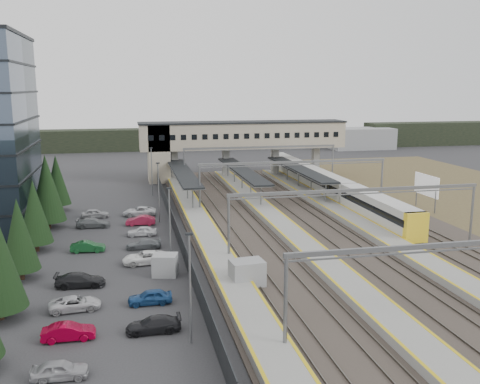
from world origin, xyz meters
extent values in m
plane|color=#2B2B2D|center=(0.00, 0.00, 0.00)|extent=(220.00, 220.00, 0.00)
cylinder|color=black|center=(-22.00, -18.00, 0.60)|extent=(0.44, 0.44, 1.20)
cylinder|color=black|center=(-22.00, -9.00, 0.60)|extent=(0.44, 0.44, 1.20)
cone|color=black|center=(-22.00, -9.00, 4.40)|extent=(3.54, 3.54, 6.80)
cylinder|color=black|center=(-22.00, 0.00, 0.60)|extent=(0.44, 0.44, 1.20)
cone|color=black|center=(-22.00, 0.00, 4.50)|extent=(3.64, 3.64, 7.00)
cylinder|color=black|center=(-22.00, 10.00, 0.60)|extent=(0.44, 0.44, 1.20)
cone|color=black|center=(-22.00, 10.00, 5.25)|extent=(4.42, 4.42, 8.50)
cylinder|color=black|center=(-22.00, 20.00, 0.60)|extent=(0.44, 0.44, 1.20)
cone|color=black|center=(-22.00, 20.00, 4.60)|extent=(3.74, 3.74, 7.20)
imported|color=#98989C|center=(-16.50, -28.00, 0.60)|extent=(3.55, 1.50, 1.20)
imported|color=maroon|center=(-16.50, -22.70, 0.62)|extent=(3.75, 1.35, 1.23)
imported|color=silver|center=(-16.50, -17.40, 0.57)|extent=(4.29, 2.29, 1.15)
imported|color=black|center=(-16.50, -12.10, 0.64)|extent=(4.57, 2.15, 1.29)
imported|color=#144821|center=(-16.50, -1.50, 0.61)|extent=(3.78, 1.61, 1.21)
imported|color=slate|center=(-16.50, 9.10, 0.62)|extent=(4.35, 1.93, 1.24)
imported|color=#A0A1A4|center=(-16.50, 14.40, 0.64)|extent=(3.74, 1.52, 1.27)
imported|color=black|center=(-10.50, -22.70, 0.59)|extent=(4.07, 1.66, 1.18)
imported|color=navy|center=(-10.50, -17.40, 0.62)|extent=(3.66, 1.48, 1.24)
imported|color=white|center=(-10.50, -6.80, 0.65)|extent=(4.82, 2.54, 1.29)
imported|color=slate|center=(-10.50, -1.50, 0.56)|extent=(3.90, 1.59, 1.13)
imported|color=silver|center=(-10.50, 3.80, 0.60)|extent=(3.64, 1.71, 1.20)
imported|color=maroon|center=(-10.50, 9.10, 0.63)|extent=(3.93, 1.65, 1.26)
imported|color=silver|center=(-10.50, 14.40, 0.64)|extent=(4.66, 2.28, 1.27)
cylinder|color=slate|center=(-8.00, -25.00, 4.00)|extent=(0.16, 0.16, 8.00)
cube|color=black|center=(-8.00, -25.00, 8.00)|extent=(0.50, 0.25, 0.15)
cylinder|color=slate|center=(-8.00, -8.00, 4.00)|extent=(0.16, 0.16, 8.00)
cube|color=black|center=(-8.00, -8.00, 8.00)|extent=(0.50, 0.25, 0.15)
cylinder|color=slate|center=(-8.00, 10.00, 4.00)|extent=(0.16, 0.16, 8.00)
cube|color=black|center=(-8.00, 10.00, 8.00)|extent=(0.50, 0.25, 0.15)
cylinder|color=slate|center=(-8.00, 28.00, 4.00)|extent=(0.16, 0.16, 8.00)
cube|color=black|center=(-8.00, 28.00, 8.00)|extent=(0.50, 0.25, 0.15)
cube|color=#26282B|center=(-6.50, 5.00, 1.00)|extent=(0.08, 90.00, 2.00)
cube|color=gray|center=(-1.73, -15.29, 1.24)|extent=(3.18, 2.47, 2.48)
cube|color=gray|center=(-8.75, -10.72, 1.04)|extent=(2.67, 2.39, 2.08)
cube|color=#322C27|center=(12.00, 5.00, 0.10)|extent=(34.00, 90.00, 0.20)
cube|color=#59544C|center=(-0.72, 5.00, 0.28)|extent=(0.08, 90.00, 0.14)
cube|color=#59544C|center=(0.72, 5.00, 0.28)|extent=(0.08, 90.00, 0.14)
cube|color=#59544C|center=(3.28, 5.00, 0.28)|extent=(0.08, 90.00, 0.14)
cube|color=#59544C|center=(4.72, 5.00, 0.28)|extent=(0.08, 90.00, 0.14)
cube|color=#59544C|center=(9.28, 5.00, 0.28)|extent=(0.08, 90.00, 0.14)
cube|color=#59544C|center=(10.72, 5.00, 0.28)|extent=(0.08, 90.00, 0.14)
cube|color=#59544C|center=(13.28, 5.00, 0.28)|extent=(0.08, 90.00, 0.14)
cube|color=#59544C|center=(14.72, 5.00, 0.28)|extent=(0.08, 90.00, 0.14)
cube|color=#59544C|center=(19.28, 5.00, 0.28)|extent=(0.08, 90.00, 0.14)
cube|color=#59544C|center=(20.72, 5.00, 0.28)|extent=(0.08, 90.00, 0.14)
cube|color=#59544C|center=(23.28, 5.00, 0.28)|extent=(0.08, 90.00, 0.14)
cube|color=#59544C|center=(24.72, 5.00, 0.28)|extent=(0.08, 90.00, 0.14)
cube|color=gray|center=(-3.00, 5.00, 0.45)|extent=(3.20, 82.00, 0.90)
cube|color=gold|center=(-4.45, 5.00, 0.91)|extent=(0.25, 82.00, 0.02)
cube|color=gold|center=(-1.55, 5.00, 0.91)|extent=(0.25, 82.00, 0.02)
cube|color=gray|center=(7.00, 5.00, 0.45)|extent=(3.20, 82.00, 0.90)
cube|color=gold|center=(5.55, 5.00, 0.91)|extent=(0.25, 82.00, 0.02)
cube|color=gold|center=(8.45, 5.00, 0.91)|extent=(0.25, 82.00, 0.02)
cube|color=gray|center=(17.00, 5.00, 0.45)|extent=(3.20, 82.00, 0.90)
cube|color=gold|center=(15.55, 5.00, 0.91)|extent=(0.25, 82.00, 0.02)
cube|color=gold|center=(18.45, 5.00, 0.91)|extent=(0.25, 82.00, 0.02)
cube|color=black|center=(-3.00, 27.00, 4.00)|extent=(3.00, 30.00, 0.25)
cube|color=slate|center=(-3.00, 27.00, 3.85)|extent=(3.10, 30.00, 0.12)
cylinder|color=slate|center=(-3.00, 14.00, 2.40)|extent=(0.20, 0.20, 3.10)
cylinder|color=slate|center=(-3.00, 20.50, 2.40)|extent=(0.20, 0.20, 3.10)
cylinder|color=slate|center=(-3.00, 27.00, 2.40)|extent=(0.20, 0.20, 3.10)
cylinder|color=slate|center=(-3.00, 33.50, 2.40)|extent=(0.20, 0.20, 3.10)
cylinder|color=slate|center=(-3.00, 40.00, 2.40)|extent=(0.20, 0.20, 3.10)
cube|color=black|center=(7.00, 27.00, 4.00)|extent=(3.00, 30.00, 0.25)
cube|color=slate|center=(7.00, 27.00, 3.85)|extent=(3.10, 30.00, 0.12)
cylinder|color=slate|center=(7.00, 14.00, 2.40)|extent=(0.20, 0.20, 3.10)
cylinder|color=slate|center=(7.00, 20.50, 2.40)|extent=(0.20, 0.20, 3.10)
cylinder|color=slate|center=(7.00, 27.00, 2.40)|extent=(0.20, 0.20, 3.10)
cylinder|color=slate|center=(7.00, 33.50, 2.40)|extent=(0.20, 0.20, 3.10)
cylinder|color=slate|center=(7.00, 40.00, 2.40)|extent=(0.20, 0.20, 3.10)
cube|color=black|center=(17.00, 27.00, 4.00)|extent=(3.00, 30.00, 0.25)
cube|color=slate|center=(17.00, 27.00, 3.85)|extent=(3.10, 30.00, 0.12)
cylinder|color=slate|center=(17.00, 14.00, 2.40)|extent=(0.20, 0.20, 3.10)
cylinder|color=slate|center=(17.00, 20.50, 2.40)|extent=(0.20, 0.20, 3.10)
cylinder|color=slate|center=(17.00, 27.00, 2.40)|extent=(0.20, 0.20, 3.10)
cylinder|color=slate|center=(17.00, 33.50, 2.40)|extent=(0.20, 0.20, 3.10)
cylinder|color=slate|center=(17.00, 40.00, 2.40)|extent=(0.20, 0.20, 3.10)
cube|color=#A69A85|center=(10.50, 42.00, 8.50)|extent=(40.00, 6.00, 5.00)
cube|color=black|center=(10.50, 42.00, 11.05)|extent=(40.40, 6.40, 0.30)
cube|color=#A69A85|center=(-6.00, 42.00, 5.50)|extent=(4.00, 6.00, 11.00)
cube|color=black|center=(-7.50, 38.98, 8.60)|extent=(1.00, 0.06, 1.00)
cube|color=black|center=(-5.50, 38.98, 8.60)|extent=(1.00, 0.06, 1.00)
cube|color=black|center=(-3.50, 38.98, 8.60)|extent=(1.00, 0.06, 1.00)
cube|color=black|center=(-1.50, 38.98, 8.60)|extent=(1.00, 0.06, 1.00)
cube|color=black|center=(0.50, 38.98, 8.60)|extent=(1.00, 0.06, 1.00)
cube|color=black|center=(2.50, 38.98, 8.60)|extent=(1.00, 0.06, 1.00)
cube|color=black|center=(4.50, 38.98, 8.60)|extent=(1.00, 0.06, 1.00)
cube|color=black|center=(6.50, 38.98, 8.60)|extent=(1.00, 0.06, 1.00)
cube|color=black|center=(8.50, 38.98, 8.60)|extent=(1.00, 0.06, 1.00)
cube|color=black|center=(10.50, 38.98, 8.60)|extent=(1.00, 0.06, 1.00)
cube|color=black|center=(12.50, 38.98, 8.60)|extent=(1.00, 0.06, 1.00)
cube|color=black|center=(14.50, 38.98, 8.60)|extent=(1.00, 0.06, 1.00)
cube|color=black|center=(16.50, 38.98, 8.60)|extent=(1.00, 0.06, 1.00)
cube|color=black|center=(18.50, 38.98, 8.60)|extent=(1.00, 0.06, 1.00)
cube|color=black|center=(20.50, 38.98, 8.60)|extent=(1.00, 0.06, 1.00)
cube|color=black|center=(22.50, 38.98, 8.60)|extent=(1.00, 0.06, 1.00)
cube|color=black|center=(24.50, 38.98, 8.60)|extent=(1.00, 0.06, 1.00)
cube|color=black|center=(26.50, 38.98, 8.60)|extent=(1.00, 0.06, 1.00)
cube|color=black|center=(28.50, 38.98, 8.60)|extent=(1.00, 0.06, 1.00)
cube|color=gray|center=(-4.50, 42.00, 3.00)|extent=(1.20, 1.60, 6.00)
cube|color=gray|center=(-3.00, 42.00, 3.00)|extent=(1.20, 1.60, 6.00)
cube|color=gray|center=(7.00, 42.00, 3.00)|extent=(1.20, 1.60, 6.00)
cube|color=gray|center=(17.00, 42.00, 3.00)|extent=(1.20, 1.60, 6.00)
cube|color=gray|center=(25.50, 42.00, 3.00)|extent=(1.20, 1.60, 6.00)
cylinder|color=slate|center=(-2.00, -28.00, 3.50)|extent=(0.28, 0.28, 7.00)
cube|color=slate|center=(12.00, -28.00, 7.00)|extent=(28.40, 0.25, 0.35)
cube|color=slate|center=(12.00, -28.00, 6.60)|extent=(28.40, 0.12, 0.12)
cylinder|color=slate|center=(-2.00, -8.00, 3.50)|extent=(0.28, 0.28, 7.00)
cylinder|color=slate|center=(26.00, -8.00, 3.50)|extent=(0.28, 0.28, 7.00)
cube|color=slate|center=(12.00, -8.00, 7.00)|extent=(28.40, 0.25, 0.35)
cube|color=slate|center=(12.00, -8.00, 6.60)|extent=(28.40, 0.12, 0.12)
cylinder|color=slate|center=(-2.00, 14.00, 3.50)|extent=(0.28, 0.28, 7.00)
cylinder|color=slate|center=(26.00, 14.00, 3.50)|extent=(0.28, 0.28, 7.00)
cube|color=slate|center=(12.00, 14.00, 7.00)|extent=(28.40, 0.25, 0.35)
cube|color=slate|center=(12.00, 14.00, 6.60)|extent=(28.40, 0.12, 0.12)
cylinder|color=slate|center=(-2.00, 34.00, 3.50)|extent=(0.28, 0.28, 7.00)
cylinder|color=slate|center=(26.00, 34.00, 3.50)|extent=(0.28, 0.28, 7.00)
cube|color=slate|center=(12.00, 34.00, 7.00)|extent=(28.40, 0.25, 0.35)
cube|color=slate|center=(12.00, 34.00, 6.60)|extent=(28.40, 0.12, 0.12)
cube|color=beige|center=(20.00, 2.83, 2.05)|extent=(2.73, 18.90, 3.51)
cube|color=black|center=(20.00, 2.83, 2.44)|extent=(2.79, 18.30, 0.88)
cube|color=slate|center=(20.00, 2.83, 0.54)|extent=(2.34, 17.50, 0.49)
cube|color=beige|center=(20.00, 22.32, 2.05)|extent=(2.73, 18.90, 3.51)
cube|color=black|center=(20.00, 22.32, 2.44)|extent=(2.79, 18.30, 0.88)
cube|color=slate|center=(20.00, 22.32, 0.54)|extent=(2.34, 17.50, 0.49)
cube|color=beige|center=(20.00, 41.82, 2.05)|extent=(2.73, 18.90, 3.51)
cube|color=black|center=(20.00, 41.82, 2.44)|extent=(2.79, 18.30, 0.88)
cube|color=slate|center=(20.00, 41.82, 0.54)|extent=(2.34, 17.50, 0.49)
cube|color=yellow|center=(20.00, -6.52, 2.05)|extent=(2.75, 0.90, 3.51)
cylinder|color=slate|center=(30.81, 6.88, 1.63)|extent=(0.20, 0.20, 3.25)
cylinder|color=slate|center=(30.81, 11.98, 1.63)|extent=(0.20, 0.20, 3.25)
cube|color=silver|center=(30.81, 9.43, 3.68)|extent=(0.29, 6.10, 3.05)
cube|color=black|center=(-10.00, 95.00, 3.00)|extent=(60.00, 8.00, 6.00)
cube|color=black|center=(40.00, 95.00, 2.50)|extent=(50.00, 8.00, 5.00)
cube|color=black|center=(80.00, 90.00, 3.50)|extent=(40.00, 8.00, 7.00)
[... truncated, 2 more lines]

